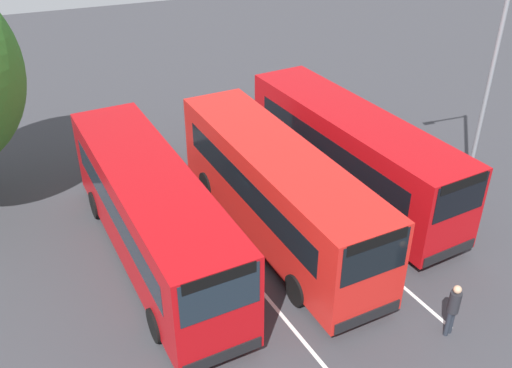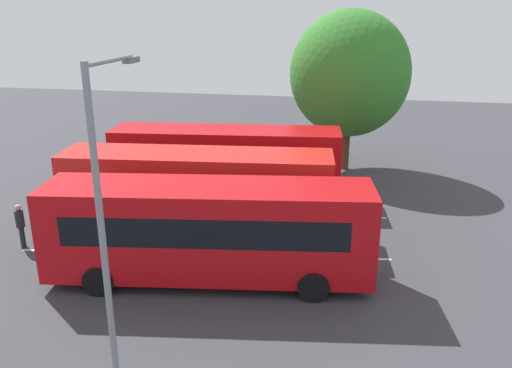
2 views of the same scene
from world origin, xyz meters
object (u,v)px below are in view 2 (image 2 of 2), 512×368
at_px(bus_center_left, 197,189).
at_px(pedestrian, 20,222).
at_px(bus_center_right, 208,230).
at_px(bus_far_left, 226,160).
at_px(depot_tree, 350,74).
at_px(street_lamp, 105,206).

relative_size(bus_center_left, pedestrian, 6.21).
bearing_deg(bus_center_right, pedestrian, -16.08).
relative_size(bus_far_left, depot_tree, 1.25).
height_order(pedestrian, street_lamp, street_lamp).
distance_m(bus_center_left, bus_center_right, 3.99).
height_order(bus_center_left, street_lamp, street_lamp).
xyz_separation_m(pedestrian, street_lamp, (-6.63, 5.85, 3.38)).
height_order(bus_far_left, bus_center_left, same).
bearing_deg(bus_far_left, street_lamp, 85.87).
relative_size(bus_far_left, pedestrian, 6.21).
bearing_deg(street_lamp, pedestrian, 50.36).
bearing_deg(bus_far_left, bus_center_left, 82.36).
xyz_separation_m(pedestrian, depot_tree, (-11.65, -12.54, 4.24)).
bearing_deg(pedestrian, bus_far_left, 32.57).
distance_m(bus_center_left, street_lamp, 8.86).
relative_size(pedestrian, street_lamp, 0.23).
height_order(pedestrian, depot_tree, depot_tree).
xyz_separation_m(bus_center_right, depot_tree, (-4.04, -13.63, 3.44)).
height_order(street_lamp, depot_tree, depot_tree).
bearing_deg(bus_center_left, street_lamp, 87.79).
distance_m(bus_center_left, pedestrian, 6.69).
distance_m(pedestrian, street_lamp, 9.47).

